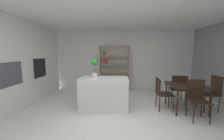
# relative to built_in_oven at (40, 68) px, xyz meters

# --- Properties ---
(ground_plane) EXTENTS (9.14, 9.14, 0.00)m
(ground_plane) POSITION_rel_built_in_oven_xyz_m (2.60, -1.39, -1.11)
(ground_plane) COLOR silver
(ceiling_slab) EXTENTS (6.65, 6.14, 0.06)m
(ceiling_slab) POSITION_rel_built_in_oven_xyz_m (2.60, -1.39, 1.48)
(ceiling_slab) COLOR white
(ceiling_slab) RESTS_ON ground_plane
(back_partition) EXTENTS (6.65, 0.06, 2.56)m
(back_partition) POSITION_rel_built_in_oven_xyz_m (2.60, 1.65, 0.17)
(back_partition) COLOR silver
(back_partition) RESTS_ON ground_plane
(cabinet_niche_splashback) EXTENTS (0.01, 0.95, 0.59)m
(cabinet_niche_splashback) POSITION_rel_built_in_oven_xyz_m (-0.02, -1.29, -0.03)
(cabinet_niche_splashback) COLOR #4C4C56
(cabinet_niche_splashback) RESTS_ON ground_plane
(built_in_oven) EXTENTS (0.06, 0.60, 0.62)m
(built_in_oven) POSITION_rel_built_in_oven_xyz_m (0.00, 0.00, 0.00)
(built_in_oven) COLOR black
(built_in_oven) RESTS_ON ground_plane
(kitchen_island) EXTENTS (1.35, 0.68, 0.90)m
(kitchen_island) POSITION_rel_built_in_oven_xyz_m (2.21, -0.61, -0.65)
(kitchen_island) COLOR silver
(kitchen_island) RESTS_ON ground_plane
(potted_plant_on_island) EXTENTS (0.17, 0.17, 0.53)m
(potted_plant_on_island) POSITION_rel_built_in_oven_xyz_m (1.95, -0.60, 0.11)
(potted_plant_on_island) COLOR white
(potted_plant_on_island) RESTS_ON kitchen_island
(open_bookshelf) EXTENTS (1.22, 0.31, 1.89)m
(open_bookshelf) POSITION_rel_built_in_oven_xyz_m (2.34, 1.31, -0.21)
(open_bookshelf) COLOR #997551
(open_bookshelf) RESTS_ON ground_plane
(dining_table) EXTENTS (0.93, 0.88, 0.73)m
(dining_table) POSITION_rel_built_in_oven_xyz_m (4.51, -0.63, -0.46)
(dining_table) COLOR black
(dining_table) RESTS_ON ground_plane
(dining_chair_near) EXTENTS (0.44, 0.43, 0.95)m
(dining_chair_near) POSITION_rel_built_in_oven_xyz_m (4.52, -1.09, -0.54)
(dining_chair_near) COLOR black
(dining_chair_near) RESTS_ON ground_plane
(dining_chair_island_side) EXTENTS (0.44, 0.45, 0.90)m
(dining_chair_island_side) POSITION_rel_built_in_oven_xyz_m (3.83, -0.62, -0.57)
(dining_chair_island_side) COLOR black
(dining_chair_island_side) RESTS_ON ground_plane
(dining_chair_far) EXTENTS (0.51, 0.50, 0.91)m
(dining_chair_far) POSITION_rel_built_in_oven_xyz_m (4.50, -0.16, -0.56)
(dining_chair_far) COLOR black
(dining_chair_far) RESTS_ON ground_plane
(dining_chair_window_side) EXTENTS (0.43, 0.40, 0.98)m
(dining_chair_window_side) POSITION_rel_built_in_oven_xyz_m (5.20, -0.63, -0.53)
(dining_chair_window_side) COLOR black
(dining_chair_window_side) RESTS_ON ground_plane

